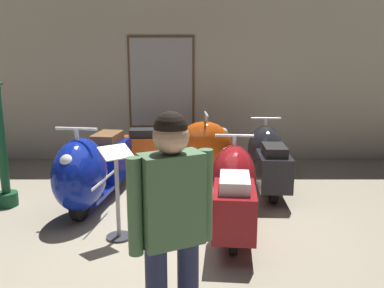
# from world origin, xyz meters

# --- Properties ---
(ground_plane) EXTENTS (60.00, 60.00, 0.00)m
(ground_plane) POSITION_xyz_m (0.00, 0.00, 0.00)
(ground_plane) COLOR gray
(showroom_back_wall) EXTENTS (18.00, 0.24, 3.52)m
(showroom_back_wall) POSITION_xyz_m (-0.00, 3.27, 1.76)
(showroom_back_wall) COLOR #BCB29E
(showroom_back_wall) RESTS_ON ground
(scooter_0) EXTENTS (0.78, 1.91, 1.13)m
(scooter_0) POSITION_xyz_m (-1.06, 0.61, 0.52)
(scooter_0) COLOR black
(scooter_0) RESTS_ON ground
(scooter_1) EXTENTS (1.75, 0.60, 1.05)m
(scooter_1) POSITION_xyz_m (0.15, 1.97, 0.48)
(scooter_1) COLOR black
(scooter_1) RESTS_ON ground
(scooter_2) EXTENTS (0.63, 1.72, 1.03)m
(scooter_2) POSITION_xyz_m (0.72, 0.07, 0.47)
(scooter_2) COLOR black
(scooter_2) RESTS_ON ground
(scooter_3) EXTENTS (0.57, 1.68, 1.02)m
(scooter_3) POSITION_xyz_m (1.36, 1.50, 0.46)
(scooter_3) COLOR black
(scooter_3) RESTS_ON ground
(visitor_0) EXTENTS (0.51, 0.37, 1.64)m
(visitor_0) POSITION_xyz_m (0.11, -2.04, 0.95)
(visitor_0) COLOR black
(visitor_0) RESTS_ON ground
(info_stanchion) EXTENTS (0.39, 0.37, 1.02)m
(info_stanchion) POSITION_xyz_m (-0.56, -0.25, 0.42)
(info_stanchion) COLOR #333338
(info_stanchion) RESTS_ON ground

